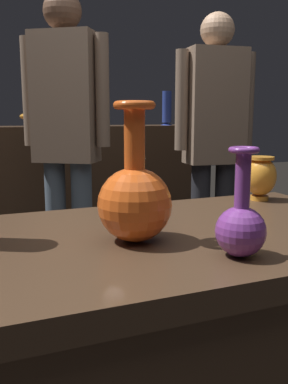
{
  "coord_description": "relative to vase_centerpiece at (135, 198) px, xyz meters",
  "views": [
    {
      "loc": [
        -0.36,
        -0.84,
        1.06
      ],
      "look_at": [
        -0.03,
        -0.02,
        0.9
      ],
      "focal_mm": 39.32,
      "sensor_mm": 36.0,
      "label": 1
    }
  ],
  "objects": [
    {
      "name": "back_display_shelf",
      "position": [
        0.06,
        2.24,
        -0.4
      ],
      "size": [
        2.6,
        0.4,
        0.99
      ],
      "color": "#422D1E",
      "rests_on": "ground_plane"
    },
    {
      "name": "vase_centerpiece",
      "position": [
        0.0,
        0.0,
        0.0
      ],
      "size": [
        0.16,
        0.16,
        0.29
      ],
      "color": "#E55B1E",
      "rests_on": "display_plinth"
    },
    {
      "name": "vase_left_accent",
      "position": [
        0.15,
        -0.17,
        -0.03
      ],
      "size": [
        0.1,
        0.1,
        0.21
      ],
      "color": "#7A388E",
      "rests_on": "display_plinth"
    },
    {
      "name": "vase_right_accent",
      "position": [
        0.52,
        0.26,
        -0.02
      ],
      "size": [
        0.1,
        0.1,
        0.14
      ],
      "color": "orange",
      "rests_on": "display_plinth"
    },
    {
      "name": "shelf_vase_center",
      "position": [
        0.06,
        2.2,
        0.16
      ],
      "size": [
        0.11,
        0.11,
        0.09
      ],
      "color": "orange",
      "rests_on": "back_display_shelf"
    },
    {
      "name": "shelf_vase_right",
      "position": [
        0.58,
        2.29,
        0.14
      ],
      "size": [
        0.07,
        0.07,
        0.13
      ],
      "color": "#2D429E",
      "rests_on": "back_display_shelf"
    },
    {
      "name": "shelf_vase_far_right",
      "position": [
        1.1,
        2.18,
        0.22
      ],
      "size": [
        0.1,
        0.1,
        0.26
      ],
      "color": "#2D429E",
      "rests_on": "back_display_shelf"
    },
    {
      "name": "visitor_center_back",
      "position": [
        0.15,
        1.39,
        0.09
      ],
      "size": [
        0.4,
        0.33,
        1.67
      ],
      "rotation": [
        0.0,
        0.0,
        2.55
      ],
      "color": "slate",
      "rests_on": "ground_plane"
    },
    {
      "name": "visitor_near_right",
      "position": [
        0.96,
        1.26,
        0.06
      ],
      "size": [
        0.47,
        0.22,
        1.61
      ],
      "rotation": [
        0.0,
        0.0,
        3.02
      ],
      "color": "#232328",
      "rests_on": "ground_plane"
    }
  ]
}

